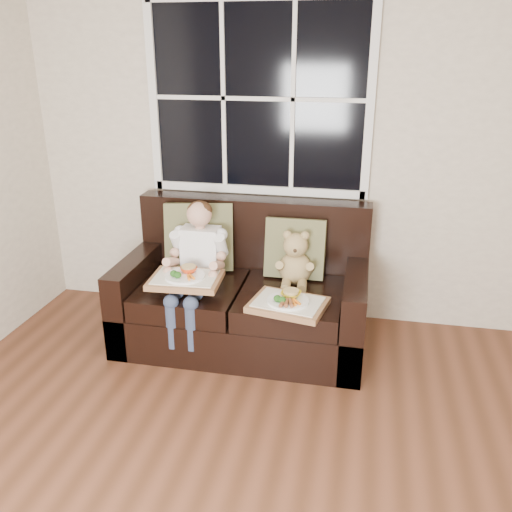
% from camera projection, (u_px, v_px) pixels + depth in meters
% --- Properties ---
extents(room_walls, '(4.52, 5.02, 2.71)m').
position_uv_depth(room_walls, '(265.00, 205.00, 1.48)').
color(room_walls, beige).
rests_on(room_walls, ground).
extents(window_back, '(1.62, 0.04, 1.37)m').
position_uv_depth(window_back, '(258.00, 99.00, 3.82)').
color(window_back, black).
rests_on(window_back, room_walls).
extents(loveseat, '(1.70, 0.92, 0.96)m').
position_uv_depth(loveseat, '(245.00, 298.00, 3.88)').
color(loveseat, black).
rests_on(loveseat, ground).
extents(pillow_left, '(0.53, 0.33, 0.51)m').
position_uv_depth(pillow_left, '(199.00, 237.00, 3.95)').
color(pillow_left, olive).
rests_on(pillow_left, loveseat).
extents(pillow_right, '(0.42, 0.19, 0.43)m').
position_uv_depth(pillow_right, '(295.00, 248.00, 3.83)').
color(pillow_right, olive).
rests_on(pillow_right, loveseat).
extents(child, '(0.38, 0.60, 0.87)m').
position_uv_depth(child, '(197.00, 257.00, 3.71)').
color(child, white).
rests_on(child, loveseat).
extents(teddy_bear, '(0.24, 0.30, 0.40)m').
position_uv_depth(teddy_bear, '(295.00, 262.00, 3.73)').
color(teddy_bear, tan).
rests_on(teddy_bear, loveseat).
extents(tray_left, '(0.48, 0.37, 0.10)m').
position_uv_depth(tray_left, '(186.00, 278.00, 3.55)').
color(tray_left, '#976544').
rests_on(tray_left, child).
extents(tray_right, '(0.52, 0.43, 0.11)m').
position_uv_depth(tray_right, '(288.00, 303.00, 3.42)').
color(tray_right, '#976544').
rests_on(tray_right, loveseat).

